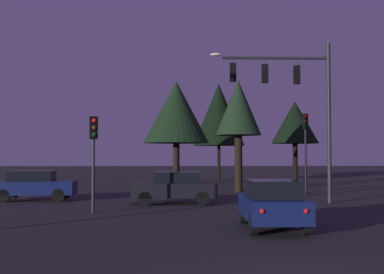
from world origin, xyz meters
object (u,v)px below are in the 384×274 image
car_crossing_right (34,185)px  traffic_light_corner_left (94,144)px  traffic_signal_mast_arm (294,93)px  tree_behind_sign (238,109)px  tree_right_cluster (219,114)px  tree_left_far (176,112)px  traffic_light_corner_right (306,138)px  tree_center_horizon (295,123)px  car_crossing_left (175,187)px  car_nearside_lane (272,203)px

car_crossing_right → traffic_light_corner_left: bearing=-56.9°
traffic_signal_mast_arm → tree_behind_sign: size_ratio=1.10×
car_crossing_right → tree_right_cluster: (11.74, 21.41, 5.41)m
traffic_signal_mast_arm → tree_left_far: bearing=110.0°
traffic_light_corner_left → traffic_light_corner_right: bearing=37.2°
traffic_signal_mast_arm → car_crossing_right: (-12.87, 2.00, -4.54)m
tree_left_far → tree_center_horizon: (9.20, -0.15, -0.77)m
car_crossing_left → tree_center_horizon: tree_center_horizon is taller
car_crossing_left → car_crossing_right: (-7.09, 2.08, -0.00)m
traffic_light_corner_left → traffic_light_corner_right: 13.72m
car_nearside_lane → car_crossing_right: 14.46m
tree_center_horizon → tree_right_cluster: tree_right_cluster is taller
traffic_signal_mast_arm → car_crossing_right: 13.79m
car_crossing_left → tree_left_far: (0.42, 14.77, 4.83)m
car_nearside_lane → car_crossing_right: bearing=133.6°
traffic_signal_mast_arm → tree_right_cluster: tree_right_cluster is taller
traffic_signal_mast_arm → tree_behind_sign: 7.68m
car_nearside_lane → tree_center_horizon: bearing=73.7°
traffic_light_corner_left → traffic_signal_mast_arm: bearing=22.8°
tree_left_far → car_nearside_lane: bearing=-84.0°
car_nearside_lane → tree_center_horizon: (6.75, 23.02, 4.06)m
car_crossing_right → tree_left_far: size_ratio=0.51×
car_crossing_left → car_crossing_right: same height
traffic_light_corner_left → tree_right_cluster: bearing=73.7°
tree_behind_sign → tree_right_cluster: 15.94m
car_crossing_right → tree_behind_sign: tree_behind_sign is taller
traffic_light_corner_right → car_crossing_left: bearing=-149.1°
traffic_signal_mast_arm → traffic_light_corner_right: size_ratio=1.65×
traffic_signal_mast_arm → tree_left_far: (-5.35, 14.69, 0.29)m
traffic_light_corner_left → tree_left_far: size_ratio=0.48×
car_crossing_right → tree_left_far: tree_left_far is taller
car_nearside_lane → tree_behind_sign: (1.30, 15.99, 4.44)m
traffic_signal_mast_arm → car_crossing_left: size_ratio=1.90×
car_crossing_right → car_crossing_left: bearing=-16.3°
tree_left_far → tree_right_cluster: bearing=64.1°
traffic_signal_mast_arm → tree_left_far: tree_left_far is taller
car_crossing_left → tree_left_far: 15.54m
traffic_light_corner_right → car_nearside_lane: size_ratio=1.16×
traffic_light_corner_left → tree_center_horizon: tree_center_horizon is taller
traffic_signal_mast_arm → traffic_light_corner_right: 5.25m
tree_left_far → tree_center_horizon: bearing=-0.9°
car_nearside_lane → tree_behind_sign: 16.64m
car_crossing_left → car_crossing_right: bearing=163.7°
car_crossing_right → traffic_signal_mast_arm: bearing=-8.8°
traffic_light_corner_left → car_crossing_right: traffic_light_corner_left is taller
car_crossing_left → tree_behind_sign: 9.73m
traffic_light_corner_left → car_crossing_left: 5.36m
tree_right_cluster → tree_center_horizon: bearing=-60.7°
traffic_light_corner_right → car_crossing_right: traffic_light_corner_right is taller
car_crossing_left → tree_behind_sign: (4.17, 7.59, 4.44)m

